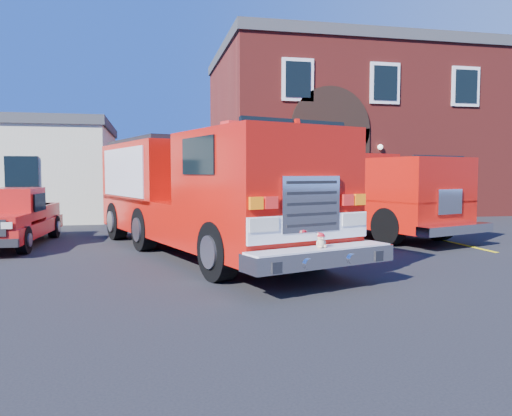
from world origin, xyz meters
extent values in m
plane|color=black|center=(0.00, 0.00, 0.00)|extent=(100.00, 100.00, 0.00)
cube|color=yellow|center=(6.50, 1.00, 0.00)|extent=(0.12, 3.00, 0.01)
cube|color=yellow|center=(6.50, 4.00, 0.00)|extent=(0.12, 3.00, 0.01)
cube|color=yellow|center=(6.50, 7.00, 0.00)|extent=(0.12, 3.00, 0.01)
cube|color=maroon|center=(9.00, 14.00, 4.00)|extent=(15.00, 10.00, 8.00)
cube|color=#3D4042|center=(9.00, 14.00, 8.20)|extent=(15.20, 10.20, 0.50)
cube|color=black|center=(5.50, 8.98, 2.00)|extent=(3.60, 0.12, 4.00)
cylinder|color=black|center=(5.50, 8.98, 4.00)|extent=(3.60, 0.12, 3.60)
cube|color=black|center=(4.00, 8.95, 6.00)|extent=(1.40, 0.10, 1.80)
cube|color=black|center=(8.00, 8.95, 6.00)|extent=(1.40, 0.10, 1.80)
cube|color=black|center=(12.00, 8.95, 6.00)|extent=(1.40, 0.10, 1.80)
cube|color=black|center=(-7.00, 8.97, 2.00)|extent=(1.20, 0.10, 1.40)
cylinder|color=black|center=(-0.98, -2.34, 0.57)|extent=(0.71, 1.20, 1.14)
cylinder|color=black|center=(1.18, -1.61, 0.57)|extent=(0.71, 1.20, 1.14)
cube|color=red|center=(-0.97, 1.17, 0.88)|extent=(5.45, 9.67, 0.93)
cube|color=red|center=(-1.73, 3.43, 2.07)|extent=(3.92, 5.15, 1.66)
cube|color=red|center=(0.00, -1.68, 2.12)|extent=(3.52, 3.97, 1.55)
cube|color=black|center=(0.41, -2.90, 2.54)|extent=(2.19, 0.81, 0.97)
cube|color=red|center=(0.00, -1.68, 2.98)|extent=(1.68, 0.87, 0.15)
cube|color=white|center=(0.54, -3.27, 1.09)|extent=(2.47, 0.89, 0.46)
cube|color=silver|center=(0.54, -3.28, 1.50)|extent=(1.20, 0.46, 0.97)
cube|color=silver|center=(0.63, -3.54, 0.60)|extent=(2.93, 1.47, 0.29)
cube|color=#B7B7BF|center=(-2.97, 3.01, 2.07)|extent=(1.24, 3.55, 1.35)
cube|color=#B7B7BF|center=(-0.50, 3.85, 2.07)|extent=(1.24, 3.55, 1.35)
sphere|color=#CEB188|center=(0.63, -3.54, 0.83)|extent=(0.20, 0.20, 0.16)
sphere|color=#CEB188|center=(0.63, -3.55, 0.95)|extent=(0.16, 0.16, 0.13)
sphere|color=#CEB188|center=(0.58, -3.55, 0.99)|extent=(0.06, 0.06, 0.05)
sphere|color=#CEB188|center=(0.67, -3.52, 0.99)|extent=(0.06, 0.06, 0.05)
ellipsoid|color=red|center=(0.63, -3.54, 0.99)|extent=(0.17, 0.17, 0.08)
cylinder|color=red|center=(0.64, -3.55, 0.97)|extent=(0.19, 0.19, 0.01)
cylinder|color=black|center=(-5.35, 1.86, 0.35)|extent=(0.28, 0.72, 0.71)
cube|color=#AD1613|center=(-6.05, 3.53, 0.49)|extent=(1.99, 4.94, 0.40)
cube|color=#AD1613|center=(-6.07, 3.26, 1.19)|extent=(1.70, 1.66, 0.88)
cube|color=#AD1613|center=(-5.99, 4.94, 0.84)|extent=(1.71, 1.93, 0.49)
cylinder|color=black|center=(4.37, 1.30, 0.54)|extent=(0.67, 1.13, 1.07)
cylinder|color=black|center=(6.40, 1.99, 0.54)|extent=(0.67, 1.13, 1.07)
cube|color=red|center=(4.51, 4.23, 0.83)|extent=(4.82, 8.17, 0.88)
cube|color=red|center=(4.03, 5.62, 1.95)|extent=(3.88, 5.40, 1.46)
cube|color=red|center=(5.39, 1.65, 1.85)|extent=(3.06, 3.00, 1.27)
cube|color=#B7B7BF|center=(2.87, 5.22, 1.85)|extent=(1.36, 3.89, 1.66)
cube|color=#B7B7BF|center=(5.20, 6.01, 1.85)|extent=(1.36, 3.89, 1.66)
cube|color=silver|center=(5.84, 0.31, 0.54)|extent=(2.63, 1.26, 0.24)
camera|label=1|loc=(-2.24, -11.61, 2.04)|focal=35.00mm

